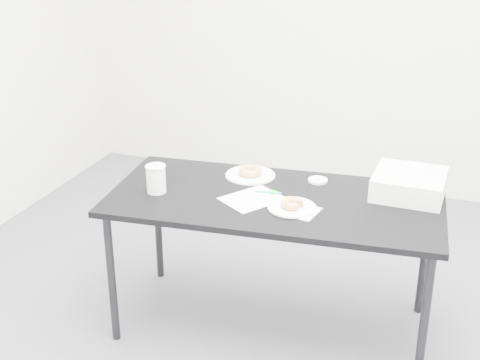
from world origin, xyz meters
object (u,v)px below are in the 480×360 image
(donut_near, at_px, (292,203))
(pen, at_px, (269,192))
(table, at_px, (275,208))
(scorecard, at_px, (253,199))
(plate_near, at_px, (292,207))
(plate_far, at_px, (250,175))
(bakery_box, at_px, (409,184))
(donut_far, at_px, (250,171))
(coffee_cup, at_px, (156,179))

(donut_near, bearing_deg, pen, 140.26)
(table, bearing_deg, scorecard, -157.13)
(plate_near, xyz_separation_m, plate_far, (-0.30, 0.30, -0.00))
(pen, height_order, donut_near, donut_near)
(table, relative_size, bakery_box, 4.99)
(pen, relative_size, plate_near, 0.55)
(bakery_box, bearing_deg, pen, -159.95)
(donut_far, xyz_separation_m, coffee_cup, (-0.36, -0.34, 0.04))
(donut_near, relative_size, coffee_cup, 0.77)
(table, height_order, plate_near, plate_near)
(plate_far, bearing_deg, bakery_box, 2.48)
(plate_near, height_order, donut_near, donut_near)
(pen, distance_m, plate_far, 0.24)
(plate_near, bearing_deg, table, 140.55)
(table, relative_size, pen, 13.08)
(table, bearing_deg, plate_near, -44.63)
(pen, xyz_separation_m, donut_far, (-0.15, 0.18, 0.02))
(table, height_order, pen, pen)
(plate_far, xyz_separation_m, donut_far, (0.00, 0.00, 0.02))
(donut_near, height_order, plate_far, donut_near)
(table, xyz_separation_m, pen, (-0.04, 0.04, 0.06))
(table, height_order, plate_far, plate_far)
(plate_near, bearing_deg, donut_far, 135.11)
(donut_near, bearing_deg, scorecard, 168.79)
(bakery_box, bearing_deg, donut_far, -176.07)
(donut_far, distance_m, coffee_cup, 0.50)
(coffee_cup, bearing_deg, pen, 17.74)
(coffee_cup, distance_m, bakery_box, 1.20)
(plate_near, xyz_separation_m, coffee_cup, (-0.66, -0.04, 0.06))
(coffee_cup, bearing_deg, scorecard, 9.74)
(donut_far, bearing_deg, pen, -49.19)
(plate_near, xyz_separation_m, donut_far, (-0.30, 0.30, 0.02))
(table, relative_size, donut_far, 13.65)
(donut_near, distance_m, coffee_cup, 0.67)
(pen, relative_size, plate_far, 0.49)
(plate_far, height_order, donut_far, donut_far)
(table, distance_m, plate_near, 0.15)
(plate_near, height_order, plate_far, plate_near)
(plate_near, bearing_deg, bakery_box, 35.16)
(scorecard, relative_size, pen, 2.15)
(pen, height_order, bakery_box, bakery_box)
(scorecard, height_order, coffee_cup, coffee_cup)
(donut_near, xyz_separation_m, donut_far, (-0.30, 0.30, 0.00))
(scorecard, distance_m, pen, 0.10)
(table, distance_m, donut_near, 0.16)
(table, relative_size, donut_near, 15.43)
(plate_far, xyz_separation_m, coffee_cup, (-0.36, -0.34, 0.07))
(scorecard, height_order, donut_near, donut_near)
(donut_near, xyz_separation_m, plate_far, (-0.30, 0.30, -0.02))
(scorecard, relative_size, plate_near, 1.19)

